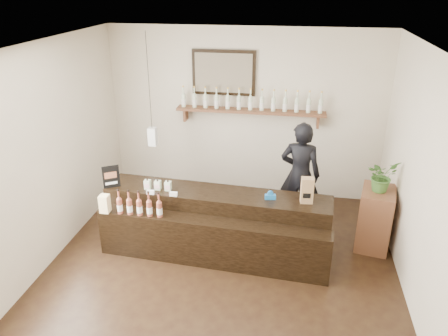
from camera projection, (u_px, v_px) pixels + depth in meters
name	position (u px, v px, depth m)	size (l,w,h in m)	color
ground	(218.00, 278.00, 5.50)	(5.00, 5.00, 0.00)	black
room_shell	(217.00, 153.00, 4.81)	(5.00, 5.00, 5.00)	beige
back_wall_decor	(235.00, 95.00, 6.95)	(2.66, 0.96, 1.69)	brown
counter	(215.00, 226.00, 5.89)	(3.07, 1.01, 1.00)	black
promo_sign	(111.00, 177.00, 5.88)	(0.20, 0.14, 0.32)	black
paper_bag	(307.00, 190.00, 5.49)	(0.16, 0.13, 0.34)	olive
tape_dispenser	(270.00, 196.00, 5.61)	(0.14, 0.07, 0.12)	#1865AB
side_cabinet	(375.00, 218.00, 6.01)	(0.54, 0.66, 0.86)	brown
potted_plant	(382.00, 176.00, 5.74)	(0.39, 0.34, 0.43)	#3F6B2B
shopkeeper	(300.00, 168.00, 6.38)	(0.67, 0.44, 1.83)	black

